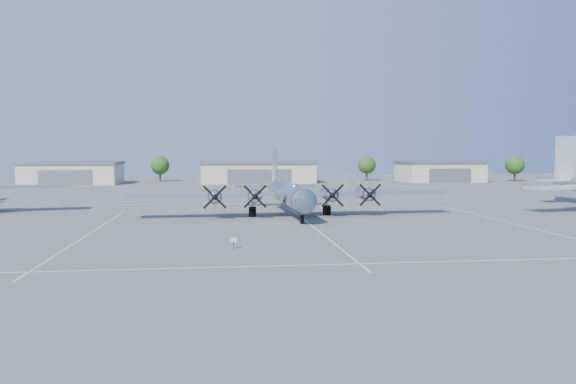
{
  "coord_description": "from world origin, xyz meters",
  "views": [
    {
      "loc": [
        -9.69,
        -59.75,
        7.82
      ],
      "look_at": [
        -1.85,
        3.83,
        3.2
      ],
      "focal_mm": 35.0,
      "sensor_mm": 36.0,
      "label": 1
    }
  ],
  "objects": [
    {
      "name": "tree_east",
      "position": [
        30.0,
        88.0,
        4.22
      ],
      "size": [
        4.8,
        4.8,
        6.64
      ],
      "color": "#382619",
      "rests_on": "ground"
    },
    {
      "name": "parking_lines",
      "position": [
        0.0,
        -1.75,
        0.01
      ],
      "size": [
        60.0,
        50.08,
        0.01
      ],
      "color": "silver",
      "rests_on": "ground"
    },
    {
      "name": "hangar_west",
      "position": [
        -45.0,
        81.96,
        2.71
      ],
      "size": [
        22.6,
        14.6,
        5.4
      ],
      "color": "beige",
      "rests_on": "ground"
    },
    {
      "name": "hangar_east",
      "position": [
        48.0,
        81.96,
        2.71
      ],
      "size": [
        20.6,
        14.6,
        5.4
      ],
      "color": "beige",
      "rests_on": "ground"
    },
    {
      "name": "info_placard",
      "position": [
        -8.58,
        -14.98,
        0.66
      ],
      "size": [
        0.49,
        0.1,
        0.93
      ],
      "rotation": [
        0.0,
        0.0,
        0.13
      ],
      "color": "black",
      "rests_on": "ground"
    },
    {
      "name": "tree_west",
      "position": [
        -25.0,
        90.0,
        4.22
      ],
      "size": [
        4.8,
        4.8,
        6.64
      ],
      "color": "#382619",
      "rests_on": "ground"
    },
    {
      "name": "ground",
      "position": [
        0.0,
        0.0,
        0.0
      ],
      "size": [
        260.0,
        260.0,
        0.0
      ],
      "primitive_type": "plane",
      "color": "#545457",
      "rests_on": "ground"
    },
    {
      "name": "tree_far_east",
      "position": [
        68.0,
        80.0,
        4.22
      ],
      "size": [
        4.8,
        4.8,
        6.64
      ],
      "color": "#382619",
      "rests_on": "ground"
    },
    {
      "name": "main_bomber_b29",
      "position": [
        -1.22,
        9.21,
        0.0
      ],
      "size": [
        40.2,
        28.45,
        8.63
      ],
      "primitive_type": null,
      "rotation": [
        0.0,
        0.0,
        0.05
      ],
      "color": "silver",
      "rests_on": "ground"
    },
    {
      "name": "hangar_center",
      "position": [
        0.0,
        81.96,
        2.71
      ],
      "size": [
        28.6,
        14.6,
        5.4
      ],
      "color": "beige",
      "rests_on": "ground"
    }
  ]
}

